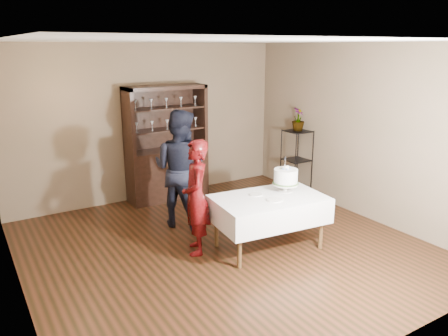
{
  "coord_description": "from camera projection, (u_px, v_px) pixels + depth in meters",
  "views": [
    {
      "loc": [
        -2.86,
        -4.61,
        2.64
      ],
      "look_at": [
        0.06,
        0.1,
        1.09
      ],
      "focal_mm": 35.0,
      "sensor_mm": 36.0,
      "label": 1
    }
  ],
  "objects": [
    {
      "name": "cake_table",
      "position": [
        269.0,
        209.0,
        5.79
      ],
      "size": [
        1.54,
        1.04,
        0.72
      ],
      "rotation": [
        0.0,
        0.0,
        -0.11
      ],
      "color": "silver",
      "rests_on": "floor"
    },
    {
      "name": "plate_far",
      "position": [
        256.0,
        194.0,
        5.82
      ],
      "size": [
        0.21,
        0.21,
        0.01
      ],
      "primitive_type": "cylinder",
      "rotation": [
        0.0,
        0.0,
        0.21
      ],
      "color": "silver",
      "rests_on": "cake_table"
    },
    {
      "name": "floor",
      "position": [
        224.0,
        247.0,
        5.94
      ],
      "size": [
        5.0,
        5.0,
        0.0
      ],
      "primitive_type": "plane",
      "color": "black",
      "rests_on": "ground"
    },
    {
      "name": "ceiling",
      "position": [
        224.0,
        41.0,
        5.21
      ],
      "size": [
        5.0,
        5.0,
        0.0
      ],
      "primitive_type": "plane",
      "rotation": [
        3.14,
        0.0,
        0.0
      ],
      "color": "silver",
      "rests_on": "back_wall"
    },
    {
      "name": "back_wall",
      "position": [
        149.0,
        123.0,
        7.62
      ],
      "size": [
        5.0,
        0.02,
        2.7
      ],
      "primitive_type": "cube",
      "color": "brown",
      "rests_on": "floor"
    },
    {
      "name": "china_hutch",
      "position": [
        167.0,
        162.0,
        7.71
      ],
      "size": [
        1.4,
        0.48,
        2.0
      ],
      "color": "black",
      "rests_on": "floor"
    },
    {
      "name": "plant_etagere",
      "position": [
        296.0,
        160.0,
        7.9
      ],
      "size": [
        0.42,
        0.42,
        1.2
      ],
      "color": "black",
      "rests_on": "floor"
    },
    {
      "name": "wall_left",
      "position": [
        10.0,
        181.0,
        4.31
      ],
      "size": [
        0.02,
        5.0,
        2.7
      ],
      "primitive_type": "cube",
      "color": "brown",
      "rests_on": "floor"
    },
    {
      "name": "woman",
      "position": [
        196.0,
        197.0,
        5.62
      ],
      "size": [
        0.55,
        0.65,
        1.52
      ],
      "primitive_type": "imported",
      "rotation": [
        0.0,
        0.0,
        -1.98
      ],
      "color": "#370505",
      "rests_on": "floor"
    },
    {
      "name": "man",
      "position": [
        180.0,
        169.0,
        6.47
      ],
      "size": [
        1.04,
        1.09,
        1.77
      ],
      "primitive_type": "imported",
      "rotation": [
        0.0,
        0.0,
        2.19
      ],
      "color": "black",
      "rests_on": "floor"
    },
    {
      "name": "plate_near",
      "position": [
        274.0,
        200.0,
        5.62
      ],
      "size": [
        0.25,
        0.25,
        0.01
      ],
      "primitive_type": "cylinder",
      "rotation": [
        0.0,
        0.0,
        -0.27
      ],
      "color": "silver",
      "rests_on": "cake_table"
    },
    {
      "name": "cake",
      "position": [
        286.0,
        177.0,
        5.91
      ],
      "size": [
        0.36,
        0.36,
        0.5
      ],
      "rotation": [
        0.0,
        0.0,
        0.04
      ],
      "color": "silver",
      "rests_on": "cake_table"
    },
    {
      "name": "wall_right",
      "position": [
        360.0,
        131.0,
        6.84
      ],
      "size": [
        0.02,
        5.0,
        2.7
      ],
      "primitive_type": "cube",
      "color": "brown",
      "rests_on": "floor"
    },
    {
      "name": "potted_plant",
      "position": [
        298.0,
        119.0,
        7.71
      ],
      "size": [
        0.32,
        0.32,
        0.41
      ],
      "primitive_type": "imported",
      "rotation": [
        0.0,
        0.0,
        0.59
      ],
      "color": "#41622E",
      "rests_on": "plant_etagere"
    }
  ]
}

